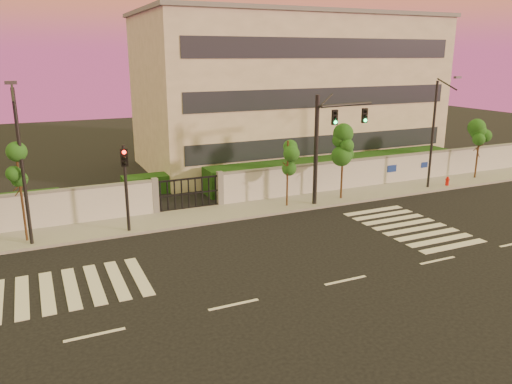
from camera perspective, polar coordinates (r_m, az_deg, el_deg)
ground at (r=21.29m, az=10.19°, el=-9.93°), size 120.00×120.00×0.00m
sidewalk at (r=29.85m, az=-1.27°, el=-2.04°), size 60.00×3.00×0.15m
perimeter_wall at (r=30.94m, az=-2.21°, el=0.50°), size 60.00×0.36×2.20m
hedge_row at (r=33.85m, az=-2.32°, el=1.36°), size 41.00×4.25×1.80m
institutional_building at (r=42.85m, az=3.73°, el=11.53°), size 24.40×12.40×12.25m
road_markings at (r=23.49m, az=1.74°, el=-7.16°), size 57.00×7.62×0.02m
street_tree_c at (r=26.39m, az=-25.47°, el=2.14°), size 1.44×1.15×4.96m
street_tree_d at (r=29.83m, az=3.66°, el=3.81°), size 1.38×1.10×4.14m
street_tree_e at (r=31.77m, az=9.95°, el=5.23°), size 1.62×1.29×4.80m
street_tree_f at (r=40.34m, az=24.15°, el=5.51°), size 1.59×1.27×4.11m
traffic_signal_main at (r=30.57m, az=8.31°, el=6.32°), size 4.26×0.94×6.77m
traffic_signal_secondary at (r=26.22m, az=-14.69°, el=1.54°), size 0.36×0.35×4.68m
streetlight_west at (r=25.52m, az=-25.24°, el=3.28°), size 0.48×1.92×7.98m
streetlight_east at (r=35.81m, az=19.76°, el=6.73°), size 0.46×1.86×7.73m
fire_hydrant at (r=37.55m, az=21.01°, el=1.07°), size 0.31×0.29×0.78m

